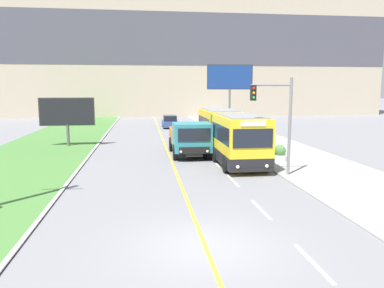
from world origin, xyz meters
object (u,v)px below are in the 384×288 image
(planter_round_second, at_px, (256,142))
(planter_round_far, at_px, (226,128))
(traffic_light_mast, at_px, (278,114))
(planter_round_third, at_px, (239,134))
(dump_truck, at_px, (190,139))
(billboard_large, at_px, (230,79))
(planter_round_near, at_px, (279,154))
(city_bus, at_px, (229,135))
(car_distant, at_px, (170,122))
(billboard_small, at_px, (67,113))

(planter_round_second, bearing_deg, planter_round_far, 90.02)
(traffic_light_mast, relative_size, planter_round_third, 4.84)
(planter_round_second, bearing_deg, dump_truck, -154.75)
(billboard_large, distance_m, planter_round_second, 16.42)
(dump_truck, distance_m, traffic_light_mast, 7.75)
(billboard_large, relative_size, planter_round_second, 6.87)
(planter_round_near, distance_m, planter_round_second, 5.29)
(billboard_large, bearing_deg, planter_round_second, -95.42)
(planter_round_second, bearing_deg, planter_round_near, -90.84)
(traffic_light_mast, bearing_deg, city_bus, 103.33)
(city_bus, xyz_separation_m, car_distant, (-2.54, 20.42, -0.91))
(car_distant, relative_size, billboard_large, 0.58)
(traffic_light_mast, relative_size, planter_round_second, 4.87)
(traffic_light_mast, height_order, billboard_small, traffic_light_mast)
(city_bus, relative_size, planter_round_near, 10.78)
(planter_round_near, bearing_deg, billboard_small, 149.33)
(planter_round_second, distance_m, planter_round_third, 5.29)
(traffic_light_mast, bearing_deg, planter_round_near, 66.80)
(city_bus, distance_m, planter_round_second, 4.60)
(dump_truck, xyz_separation_m, traffic_light_mast, (3.86, -6.36, 2.16))
(planter_round_third, relative_size, planter_round_far, 0.97)
(dump_truck, xyz_separation_m, billboard_large, (6.99, 18.11, 4.52))
(planter_round_near, relative_size, planter_round_far, 0.95)
(city_bus, distance_m, car_distant, 20.59)
(billboard_large, distance_m, billboard_small, 20.51)
(planter_round_near, bearing_deg, traffic_light_mast, -113.20)
(city_bus, xyz_separation_m, planter_round_near, (2.91, -1.94, -1.06))
(car_distant, bearing_deg, city_bus, -82.92)
(planter_round_second, bearing_deg, traffic_light_mast, -100.45)
(billboard_large, relative_size, planter_round_third, 6.84)
(dump_truck, bearing_deg, traffic_light_mast, -58.75)
(billboard_large, distance_m, planter_round_third, 11.56)
(billboard_large, xyz_separation_m, planter_round_third, (-1.48, -10.22, -5.19))
(car_distant, bearing_deg, traffic_light_mast, -81.55)
(billboard_small, bearing_deg, billboard_large, 36.36)
(city_bus, bearing_deg, billboard_small, 150.12)
(traffic_light_mast, height_order, planter_round_near, traffic_light_mast)
(dump_truck, relative_size, billboard_small, 1.44)
(city_bus, xyz_separation_m, dump_truck, (-2.53, 0.74, -0.37))
(car_distant, bearing_deg, planter_round_far, -49.66)
(billboard_large, bearing_deg, planter_round_far, -106.65)
(dump_truck, xyz_separation_m, planter_round_far, (5.51, 13.18, -0.66))
(traffic_light_mast, height_order, planter_round_far, traffic_light_mast)
(planter_round_third, bearing_deg, city_bus, -109.04)
(billboard_large, xyz_separation_m, planter_round_second, (-1.47, -15.51, -5.19))
(planter_round_third, bearing_deg, car_distant, 115.08)
(planter_round_second, bearing_deg, car_distant, 107.92)
(traffic_light_mast, bearing_deg, billboard_large, 82.73)
(car_distant, relative_size, billboard_small, 0.98)
(billboard_small, bearing_deg, planter_round_near, -30.67)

